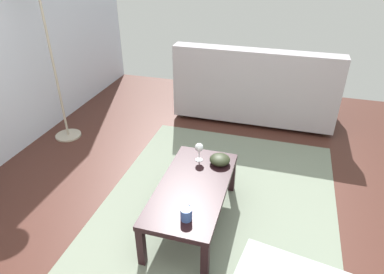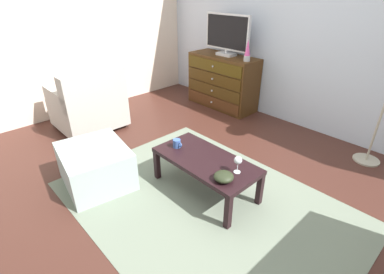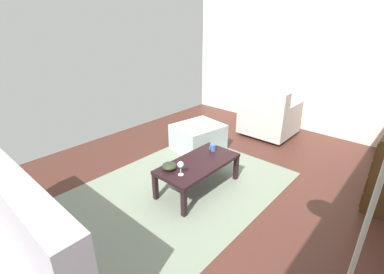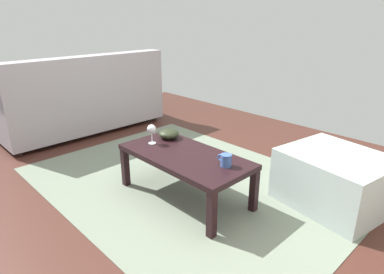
% 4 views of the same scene
% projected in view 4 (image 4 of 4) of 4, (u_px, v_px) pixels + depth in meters
% --- Properties ---
extents(ground_plane, '(5.99, 4.57, 0.05)m').
position_uv_depth(ground_plane, '(186.00, 204.00, 2.53)').
color(ground_plane, '#42231B').
extents(area_rug, '(2.60, 1.90, 0.01)m').
position_uv_depth(area_rug, '(187.00, 183.00, 2.78)').
color(area_rug, slate).
rests_on(area_rug, ground_plane).
extents(coffee_table, '(1.01, 0.50, 0.36)m').
position_uv_depth(coffee_table, '(185.00, 159.00, 2.48)').
color(coffee_table, black).
rests_on(coffee_table, ground_plane).
extents(wine_glass, '(0.07, 0.07, 0.16)m').
position_uv_depth(wine_glass, '(151.00, 130.00, 2.62)').
color(wine_glass, silver).
rests_on(wine_glass, coffee_table).
extents(mug, '(0.11, 0.08, 0.08)m').
position_uv_depth(mug, '(226.00, 160.00, 2.25)').
color(mug, '#395BA0').
rests_on(mug, coffee_table).
extents(bowl_decorative, '(0.17, 0.17, 0.08)m').
position_uv_depth(bowl_decorative, '(169.00, 134.00, 2.76)').
color(bowl_decorative, '#252C1A').
rests_on(bowl_decorative, coffee_table).
extents(couch_large, '(0.85, 1.86, 0.90)m').
position_uv_depth(couch_large, '(82.00, 102.00, 3.96)').
color(couch_large, '#332319').
rests_on(couch_large, ground_plane).
extents(ottoman, '(0.79, 0.71, 0.40)m').
position_uv_depth(ottoman, '(335.00, 180.00, 2.42)').
color(ottoman, '#9FB1AD').
rests_on(ottoman, ground_plane).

